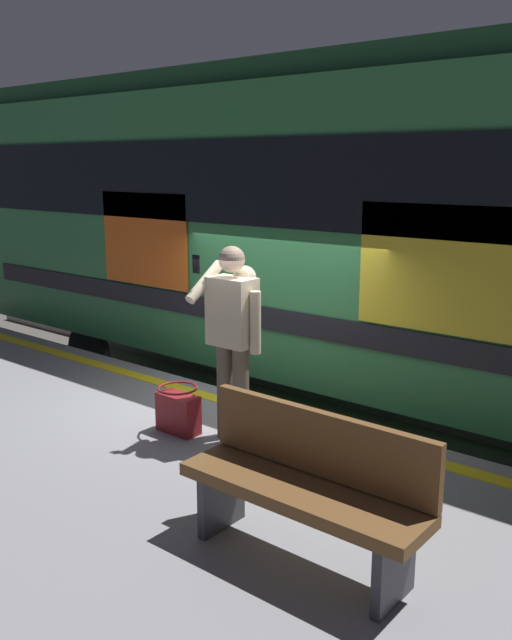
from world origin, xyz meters
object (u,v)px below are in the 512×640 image
object	(u,v)px
train_carriage	(337,219)
bench	(306,483)
passenger	(233,328)
handbag	(178,411)

from	to	relation	value
train_carriage	bench	xyz separation A→B (m)	(-2.27, 3.85, -1.20)
passenger	bench	distance (m)	1.95
train_carriage	handbag	bearing A→B (deg)	95.11
handbag	train_carriage	bearing A→B (deg)	-84.89
train_carriage	passenger	distance (m)	2.93
passenger	handbag	world-z (taller)	passenger
train_carriage	bench	world-z (taller)	train_carriage
handbag	bench	size ratio (longest dim) A/B	0.27
handbag	bench	bearing A→B (deg)	155.78
train_carriage	bench	size ratio (longest dim) A/B	6.91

